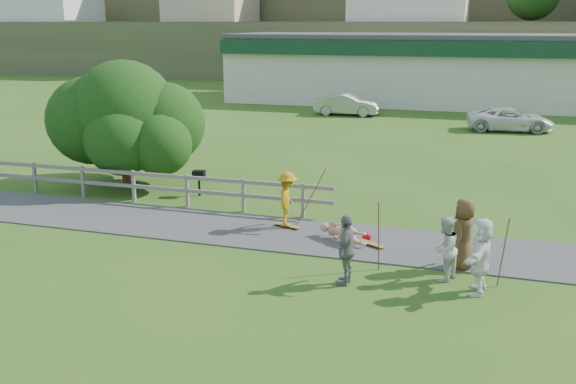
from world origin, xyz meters
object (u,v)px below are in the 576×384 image
spectator_d (480,256)px  spectator_c (463,234)px  bbq (199,183)px  car_silver (347,105)px  skater_fallen (343,233)px  spectator_b (346,250)px  tree (126,137)px  car_white (510,119)px  spectator_a (445,249)px  skater_rider (287,202)px

spectator_d → spectator_c: bearing=-157.1°
bbq → car_silver: bearing=79.3°
skater_fallen → car_silver: 25.40m
spectator_b → tree: 12.07m
spectator_c → car_white: 22.43m
tree → bbq: tree is taller
car_silver → bbq: bearing=175.4°
spectator_c → tree: 13.45m
skater_fallen → spectator_a: size_ratio=1.00×
spectator_a → spectator_d: bearing=80.3°
skater_rider → spectator_d: (5.52, -3.16, 0.08)m
spectator_c → bbq: spectator_c is taller
skater_rider → car_silver: bearing=-4.0°
skater_rider → tree: tree is taller
spectator_c → car_silver: 27.23m
skater_rider → spectator_b: bearing=-156.6°
spectator_c → tree: size_ratio=0.29×
skater_rider → spectator_b: size_ratio=0.96×
skater_fallen → car_silver: bearing=42.4°
car_white → skater_rider: bearing=156.2°
spectator_b → bbq: 9.08m
car_silver → car_white: size_ratio=0.89×
spectator_d → car_silver: 28.70m
skater_fallen → skater_rider: bearing=98.4°
skater_rider → tree: size_ratio=0.26×
spectator_b → spectator_c: (2.54, 1.79, 0.05)m
skater_rider → car_white: 21.66m
spectator_a → skater_fallen: bearing=-100.5°
car_white → bbq: car_white is taller
skater_rider → car_silver: size_ratio=0.39×
spectator_c → car_white: bearing=-170.0°
spectator_b → spectator_c: bearing=128.1°
skater_rider → car_silver: 24.33m
spectator_a → tree: (-12.04, 5.96, 1.04)m
tree → bbq: size_ratio=6.86×
skater_fallen → spectator_c: (3.24, -1.01, 0.61)m
car_white → bbq: bearing=143.2°
skater_fallen → tree: tree is taller
car_white → bbq: 20.94m
spectator_b → car_silver: size_ratio=0.40×
car_silver → skater_rider: bearing=-174.7°
skater_fallen → spectator_b: (0.70, -2.80, 0.56)m
spectator_b → skater_rider: bearing=-141.3°
spectator_c → car_white: (1.53, 22.38, -0.24)m
spectator_b → tree: (-9.88, 6.86, 0.98)m
tree → car_silver: bearing=79.6°
spectator_a → car_white: size_ratio=0.33×
skater_rider → car_silver: skater_rider is taller
car_silver → spectator_d: bearing=-164.7°
car_silver → spectator_b: bearing=-170.6°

